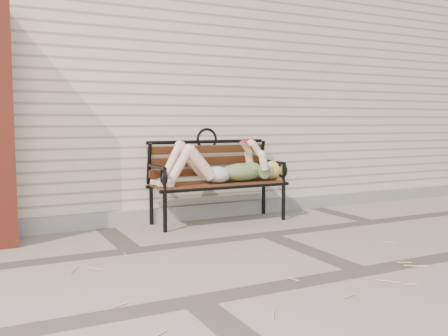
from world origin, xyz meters
TOP-DOWN VIEW (x-y plane):
  - ground at (0.00, 0.00)m, footprint 80.00×80.00m
  - house_wall at (0.00, 3.00)m, footprint 8.00×4.00m
  - foundation_strip at (0.00, 0.97)m, footprint 8.00×0.10m
  - garden_bench at (-0.14, 0.80)m, footprint 1.48×0.59m
  - reading_woman at (-0.13, 0.69)m, footprint 1.40×0.32m
  - straw_scatter at (-0.67, -0.87)m, footprint 2.64×1.68m

SIDE VIEW (x-z plane):
  - ground at x=0.00m, z-range 0.00..0.00m
  - straw_scatter at x=-0.67m, z-range 0.00..0.01m
  - foundation_strip at x=0.00m, z-range 0.00..0.15m
  - garden_bench at x=-0.14m, z-range 0.06..1.02m
  - reading_woman at x=-0.13m, z-range 0.35..0.79m
  - house_wall at x=0.00m, z-range 0.00..3.00m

